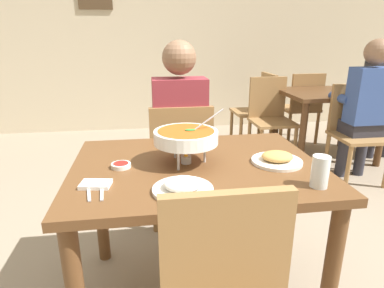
# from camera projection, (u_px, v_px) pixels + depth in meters

# --- Properties ---
(cafe_rear_partition) EXTENTS (10.00, 0.10, 3.00)m
(cafe_rear_partition) POSITION_uv_depth(u_px,v_px,m) (158.00, 23.00, 4.55)
(cafe_rear_partition) COLOR beige
(cafe_rear_partition) RESTS_ON ground_plane
(dining_table_main) EXTENTS (1.16, 0.87, 0.76)m
(dining_table_main) POSITION_uv_depth(u_px,v_px,m) (196.00, 186.00, 1.59)
(dining_table_main) COLOR brown
(dining_table_main) RESTS_ON ground_plane
(chair_diner_main) EXTENTS (0.44, 0.44, 0.90)m
(chair_diner_main) POSITION_uv_depth(u_px,v_px,m) (180.00, 158.00, 2.31)
(chair_diner_main) COLOR olive
(chair_diner_main) RESTS_ON ground_plane
(diner_main) EXTENTS (0.40, 0.45, 1.31)m
(diner_main) POSITION_uv_depth(u_px,v_px,m) (179.00, 125.00, 2.27)
(diner_main) COLOR #2D2D38
(diner_main) RESTS_ON ground_plane
(curry_bowl) EXTENTS (0.33, 0.30, 0.26)m
(curry_bowl) POSITION_uv_depth(u_px,v_px,m) (186.00, 137.00, 1.52)
(curry_bowl) COLOR silver
(curry_bowl) RESTS_ON dining_table_main
(rice_plate) EXTENTS (0.24, 0.24, 0.06)m
(rice_plate) POSITION_uv_depth(u_px,v_px,m) (183.00, 187.00, 1.27)
(rice_plate) COLOR white
(rice_plate) RESTS_ON dining_table_main
(appetizer_plate) EXTENTS (0.24, 0.24, 0.06)m
(appetizer_plate) POSITION_uv_depth(u_px,v_px,m) (277.00, 159.00, 1.56)
(appetizer_plate) COLOR white
(appetizer_plate) RESTS_ON dining_table_main
(sauce_dish) EXTENTS (0.09, 0.09, 0.02)m
(sauce_dish) POSITION_uv_depth(u_px,v_px,m) (121.00, 165.00, 1.51)
(sauce_dish) COLOR white
(sauce_dish) RESTS_ON dining_table_main
(napkin_folded) EXTENTS (0.13, 0.10, 0.02)m
(napkin_folded) POSITION_uv_depth(u_px,v_px,m) (96.00, 184.00, 1.32)
(napkin_folded) COLOR white
(napkin_folded) RESTS_ON dining_table_main
(fork_utensil) EXTENTS (0.04, 0.17, 0.01)m
(fork_utensil) POSITION_uv_depth(u_px,v_px,m) (89.00, 191.00, 1.27)
(fork_utensil) COLOR silver
(fork_utensil) RESTS_ON dining_table_main
(spoon_utensil) EXTENTS (0.03, 0.17, 0.01)m
(spoon_utensil) POSITION_uv_depth(u_px,v_px,m) (102.00, 190.00, 1.28)
(spoon_utensil) COLOR silver
(spoon_utensil) RESTS_ON dining_table_main
(drink_glass) EXTENTS (0.07, 0.07, 0.13)m
(drink_glass) POSITION_uv_depth(u_px,v_px,m) (320.00, 173.00, 1.30)
(drink_glass) COLOR silver
(drink_glass) RESTS_ON dining_table_main
(dining_table_far) EXTENTS (1.00, 0.80, 0.76)m
(dining_table_far) POSITION_uv_depth(u_px,v_px,m) (328.00, 104.00, 3.59)
(dining_table_far) COLOR #51331C
(dining_table_far) RESTS_ON ground_plane
(chair_bg_middle) EXTENTS (0.45, 0.45, 0.90)m
(chair_bg_middle) POSITION_uv_depth(u_px,v_px,m) (355.00, 127.00, 3.11)
(chair_bg_middle) COLOR olive
(chair_bg_middle) RESTS_ON ground_plane
(chair_bg_right) EXTENTS (0.45, 0.45, 0.90)m
(chair_bg_right) POSITION_uv_depth(u_px,v_px,m) (259.00, 106.00, 4.03)
(chair_bg_right) COLOR olive
(chair_bg_right) RESTS_ON ground_plane
(chair_bg_corner) EXTENTS (0.44, 0.44, 0.90)m
(chair_bg_corner) POSITION_uv_depth(u_px,v_px,m) (270.00, 114.00, 3.63)
(chair_bg_corner) COLOR olive
(chair_bg_corner) RESTS_ON ground_plane
(chair_bg_window) EXTENTS (0.45, 0.45, 0.90)m
(chair_bg_window) POSITION_uv_depth(u_px,v_px,m) (302.00, 104.00, 4.12)
(chair_bg_window) COLOR olive
(chair_bg_window) RESTS_ON ground_plane
(patron_bg_left) EXTENTS (0.40, 0.45, 1.31)m
(patron_bg_left) POSITION_uv_depth(u_px,v_px,m) (383.00, 91.00, 3.63)
(patron_bg_left) COLOR #2D2D38
(patron_bg_left) RESTS_ON ground_plane
(patron_bg_middle) EXTENTS (0.40, 0.45, 1.31)m
(patron_bg_middle) POSITION_uv_depth(u_px,v_px,m) (366.00, 103.00, 2.99)
(patron_bg_middle) COLOR #2D2D38
(patron_bg_middle) RESTS_ON ground_plane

